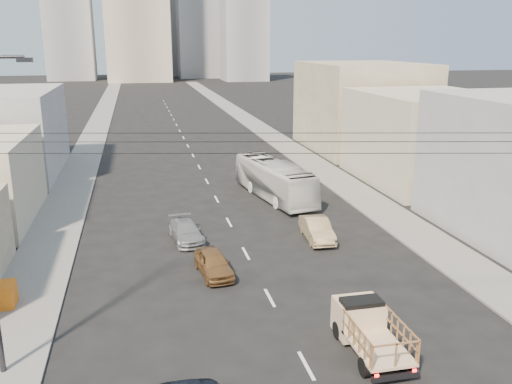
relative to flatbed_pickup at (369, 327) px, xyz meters
name	(u,v)px	position (x,y,z in m)	size (l,w,h in m)	color
sidewalk_left	(98,125)	(-14.55, 67.53, -1.03)	(3.50, 180.00, 0.12)	slate
sidewalk_right	(248,120)	(8.95, 67.53, -1.03)	(3.50, 180.00, 0.12)	slate
lane_dashes	(186,142)	(-2.80, 50.53, -1.09)	(0.15, 104.00, 0.01)	silver
flatbed_pickup	(369,327)	(0.00, 0.00, 0.00)	(1.95, 4.41, 1.90)	#CEAE8A
city_bus	(274,180)	(1.86, 22.94, 0.43)	(2.57, 10.97, 3.06)	silver
sedan_brown	(214,263)	(-5.11, 8.93, -0.43)	(1.56, 3.89, 1.32)	brown
sedan_tan	(317,229)	(2.15, 12.92, -0.39)	(1.48, 4.25, 1.40)	#9C825B
sedan_grey	(186,231)	(-6.09, 14.53, -0.47)	(1.74, 4.27, 1.24)	gray
overhead_wires	(317,143)	(-2.80, -0.97, 7.87)	(23.01, 5.02, 0.72)	black
bldg_right_mid	(427,137)	(16.70, 25.53, 2.91)	(11.00, 14.00, 8.00)	#B5AD91
bldg_right_far	(362,106)	(17.20, 41.53, 3.91)	(12.00, 16.00, 10.00)	gray
midrise_ne	(200,20)	(15.20, 182.53, 18.91)	(16.00, 16.00, 40.00)	gray
midrise_nw	(69,27)	(-28.80, 177.53, 15.91)	(15.00, 15.00, 34.00)	gray
midrise_back	(163,15)	(3.20, 197.53, 20.91)	(18.00, 18.00, 44.00)	gray
midrise_east	(244,37)	(27.20, 162.53, 12.91)	(14.00, 14.00, 28.00)	gray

